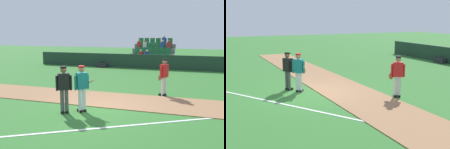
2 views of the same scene
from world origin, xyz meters
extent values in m
plane|color=#33702D|center=(0.00, 0.00, 0.00)|extent=(80.00, 80.00, 0.00)
cube|color=#9E704C|center=(0.00, 1.56, 0.01)|extent=(28.00, 2.53, 0.03)
cube|color=white|center=(3.00, -0.50, 0.01)|extent=(10.24, 6.42, 0.01)
cylinder|color=white|center=(-0.32, -0.49, 0.45)|extent=(0.14, 0.14, 0.90)
cylinder|color=white|center=(-0.22, -0.37, 0.45)|extent=(0.14, 0.14, 0.90)
cube|color=black|center=(-0.37, -0.45, 0.05)|extent=(0.28, 0.26, 0.10)
cube|color=black|center=(-0.27, -0.33, 0.05)|extent=(0.28, 0.26, 0.10)
cube|color=#197075|center=(-0.27, -0.43, 1.20)|extent=(0.42, 0.45, 0.60)
cylinder|color=#197075|center=(-0.43, -0.62, 1.15)|extent=(0.09, 0.09, 0.55)
cylinder|color=#197075|center=(-0.12, -0.23, 1.15)|extent=(0.09, 0.09, 0.55)
sphere|color=#9E7051|center=(-0.27, -0.43, 1.63)|extent=(0.22, 0.22, 0.22)
cylinder|color=#B21919|center=(-0.27, -0.43, 1.73)|extent=(0.23, 0.23, 0.06)
cube|color=#B21919|center=(-0.35, -0.37, 1.70)|extent=(0.21, 0.22, 0.02)
cylinder|color=tan|center=(-0.20, -0.17, 1.05)|extent=(0.76, 0.35, 0.41)
cylinder|color=#4C4C4C|center=(-0.90, -0.82, 0.45)|extent=(0.14, 0.14, 0.90)
cylinder|color=#4C4C4C|center=(-0.76, -0.74, 0.45)|extent=(0.14, 0.14, 0.90)
cube|color=black|center=(-0.92, -0.76, 0.05)|extent=(0.23, 0.29, 0.10)
cube|color=black|center=(-0.78, -0.69, 0.05)|extent=(0.23, 0.29, 0.10)
cube|color=black|center=(-0.83, -0.78, 1.20)|extent=(0.46, 0.38, 0.60)
cylinder|color=black|center=(-1.05, -0.90, 1.15)|extent=(0.09, 0.09, 0.55)
cylinder|color=black|center=(-0.61, -0.66, 1.15)|extent=(0.09, 0.09, 0.55)
sphere|color=brown|center=(-0.83, -0.78, 1.63)|extent=(0.22, 0.22, 0.22)
cylinder|color=black|center=(-0.83, -0.78, 1.73)|extent=(0.23, 0.23, 0.06)
cube|color=black|center=(-0.87, -0.69, 1.70)|extent=(0.22, 0.19, 0.02)
cube|color=black|center=(-0.89, -0.67, 1.20)|extent=(0.43, 0.28, 0.56)
cylinder|color=silver|center=(2.29, 2.97, 0.45)|extent=(0.14, 0.14, 0.90)
cylinder|color=silver|center=(2.37, 3.12, 0.45)|extent=(0.14, 0.14, 0.90)
cube|color=black|center=(2.24, 3.00, 0.05)|extent=(0.29, 0.23, 0.10)
cube|color=black|center=(2.31, 3.14, 0.05)|extent=(0.29, 0.23, 0.10)
cube|color=red|center=(2.33, 3.05, 1.20)|extent=(0.38, 0.46, 0.60)
cylinder|color=red|center=(2.22, 2.82, 1.15)|extent=(0.09, 0.09, 0.55)
cylinder|color=red|center=(2.45, 3.27, 1.15)|extent=(0.09, 0.09, 0.55)
sphere|color=#9E7051|center=(2.33, 3.05, 1.63)|extent=(0.22, 0.22, 0.22)
cylinder|color=black|center=(2.33, 3.05, 1.73)|extent=(0.23, 0.23, 0.06)
cube|color=black|center=(2.24, 3.09, 1.70)|extent=(0.19, 0.21, 0.02)
ellipsoid|color=brown|center=(2.16, 2.83, 0.90)|extent=(0.20, 0.23, 0.28)
cube|color=#232328|center=(-3.95, 11.49, 0.18)|extent=(0.90, 0.36, 0.36)
camera|label=1|loc=(3.66, -8.84, 2.96)|focal=40.75mm
camera|label=2|loc=(12.15, -4.36, 3.36)|focal=47.26mm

